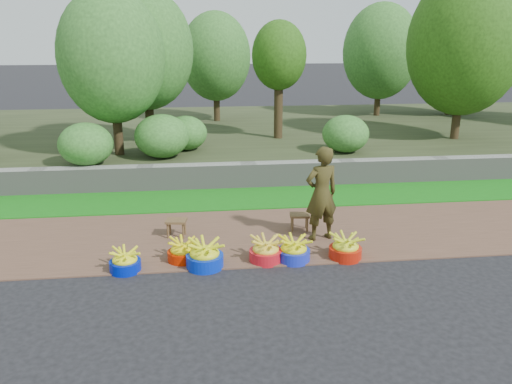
{
  "coord_description": "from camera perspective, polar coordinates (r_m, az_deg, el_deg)",
  "views": [
    {
      "loc": [
        -1.06,
        -6.49,
        3.18
      ],
      "look_at": [
        -0.15,
        1.3,
        0.75
      ],
      "focal_mm": 35.0,
      "sensor_mm": 36.0,
      "label": 1
    }
  ],
  "objects": [
    {
      "name": "ground_plane",
      "position": [
        7.31,
        2.38,
        -8.6
      ],
      "size": [
        120.0,
        120.0,
        0.0
      ],
      "primitive_type": "plane",
      "color": "black",
      "rests_on": "ground"
    },
    {
      "name": "earth_bank",
      "position": [
        15.8,
        -2.71,
        6.49
      ],
      "size": [
        80.0,
        10.0,
        0.5
      ],
      "primitive_type": "cube",
      "color": "#323B20",
      "rests_on": "ground"
    },
    {
      "name": "dirt_shoulder",
      "position": [
        8.43,
        1.06,
        -4.87
      ],
      "size": [
        80.0,
        2.5,
        0.02
      ],
      "primitive_type": "cube",
      "color": "brown",
      "rests_on": "ground"
    },
    {
      "name": "basin_c",
      "position": [
        7.27,
        -5.89,
        -7.24
      ],
      "size": [
        0.54,
        0.54,
        0.4
      ],
      "color": "#0525BB",
      "rests_on": "ground"
    },
    {
      "name": "grass_verge",
      "position": [
        10.3,
        -0.42,
        -0.67
      ],
      "size": [
        80.0,
        1.5,
        0.04
      ],
      "primitive_type": "cube",
      "color": "#146F13",
      "rests_on": "ground"
    },
    {
      "name": "vegetation",
      "position": [
        15.8,
        15.34,
        15.1
      ],
      "size": [
        32.57,
        8.34,
        4.62
      ],
      "color": "#302514",
      "rests_on": "earth_bank"
    },
    {
      "name": "retaining_wall",
      "position": [
        11.04,
        -0.91,
        1.93
      ],
      "size": [
        80.0,
        0.35,
        0.55
      ],
      "primitive_type": "cube",
      "color": "gray",
      "rests_on": "ground"
    },
    {
      "name": "stool_right",
      "position": [
        8.55,
        5.01,
        -2.9
      ],
      "size": [
        0.36,
        0.29,
        0.29
      ],
      "rotation": [
        0.0,
        0.0,
        -0.12
      ],
      "color": "brown",
      "rests_on": "dirt_shoulder"
    },
    {
      "name": "basin_f",
      "position": [
        7.64,
        10.18,
        -6.33
      ],
      "size": [
        0.49,
        0.49,
        0.37
      ],
      "color": "#B11909",
      "rests_on": "ground"
    },
    {
      "name": "basin_b",
      "position": [
        7.51,
        -8.36,
        -6.76
      ],
      "size": [
        0.46,
        0.46,
        0.34
      ],
      "color": "#B41B01",
      "rests_on": "ground"
    },
    {
      "name": "basin_d",
      "position": [
        7.43,
        1.11,
        -6.74
      ],
      "size": [
        0.49,
        0.49,
        0.37
      ],
      "color": "red",
      "rests_on": "ground"
    },
    {
      "name": "vendor_woman",
      "position": [
        8.05,
        7.49,
        -0.2
      ],
      "size": [
        0.64,
        0.5,
        1.55
      ],
      "primitive_type": "imported",
      "rotation": [
        0.0,
        0.0,
        3.4
      ],
      "color": "black",
      "rests_on": "dirt_shoulder"
    },
    {
      "name": "stool_left",
      "position": [
        8.35,
        -9.1,
        -3.53
      ],
      "size": [
        0.37,
        0.3,
        0.29
      ],
      "rotation": [
        0.0,
        0.0,
        -0.15
      ],
      "color": "brown",
      "rests_on": "dirt_shoulder"
    },
    {
      "name": "basin_e",
      "position": [
        7.47,
        4.33,
        -6.67
      ],
      "size": [
        0.49,
        0.49,
        0.36
      ],
      "color": "#1929C3",
      "rests_on": "ground"
    },
    {
      "name": "basin_a",
      "position": [
        7.37,
        -14.75,
        -7.69
      ],
      "size": [
        0.44,
        0.44,
        0.33
      ],
      "color": "#0117AE",
      "rests_on": "ground"
    }
  ]
}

